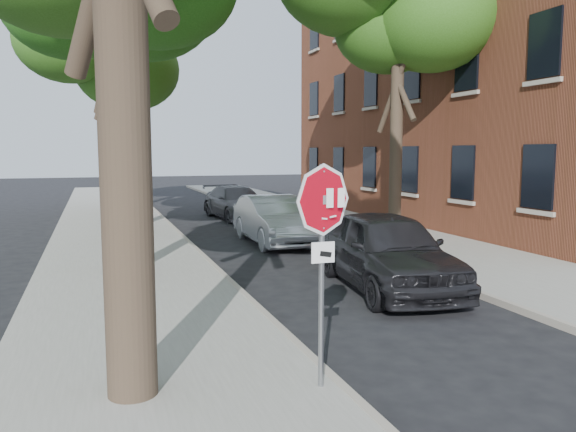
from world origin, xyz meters
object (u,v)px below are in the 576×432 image
Objects in this scene: tree_right at (397,11)px; car_c at (237,203)px; car_a at (387,250)px; car_b at (274,220)px; tree_far at (98,53)px; stop_sign at (323,232)px; apartment_building at (517,37)px.

tree_right is 1.96× the size of car_c.
car_a is 1.06× the size of car_b.
tree_far is at bearing 128.34° from tree_right.
car_a is (3.28, 4.36, -1.13)m from stop_sign.
tree_right is at bearing -51.66° from tree_far.
apartment_building is at bearing 47.17° from car_a.
tree_right is at bearing -7.09° from car_b.
car_a reaches higher than car_c.
stop_sign reaches higher than car_c.
stop_sign is 5.57m from car_a.
apartment_building reaches higher than car_c.
car_b is (-11.89, -3.38, -6.91)m from apartment_building.
car_a is 13.01m from car_c.
apartment_building is 4.25× the size of car_c.
tree_right reaches higher than car_a.
stop_sign is at bearing -106.32° from car_c.
apartment_building is 4.21× the size of car_a.
apartment_building is 7.74× the size of stop_sign.
apartment_building is 8.93m from tree_right.
car_c is (5.32, -3.76, -6.52)m from tree_far.
car_a is (-11.42, -9.66, -6.84)m from apartment_building.
tree_far is 9.22m from car_c.
apartment_building is at bearing -21.93° from car_c.
apartment_building reaches higher than tree_right.
car_c is at bearing 96.85° from car_a.
tree_far is 1.00× the size of tree_right.
tree_right is 7.56m from car_b.
stop_sign is 21.88m from tree_far.
car_a is (5.30, -16.77, -6.40)m from tree_far.
tree_far is at bearing 115.17° from car_b.
car_a is 6.30m from car_b.
apartment_building is 13.77m from car_c.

